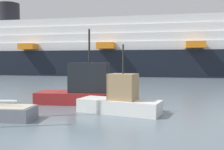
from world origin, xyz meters
TOP-DOWN VIEW (x-y plane):
  - ground_plane at (0.00, 0.00)m, footprint 600.00×600.00m
  - fishing_boat_0 at (1.35, 6.97)m, footprint 5.99×3.43m
  - fishing_boat_1 at (-1.85, 10.31)m, footprint 8.02×2.97m
  - cruise_ship at (-15.06, 52.33)m, footprint 106.29×20.96m

SIDE VIEW (x-z plane):
  - ground_plane at x=0.00m, z-range 0.00..0.00m
  - fishing_boat_0 at x=1.35m, z-range -1.45..3.23m
  - fishing_boat_1 at x=-1.85m, z-range -1.86..4.32m
  - cruise_ship at x=-15.06m, z-range -3.36..15.34m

